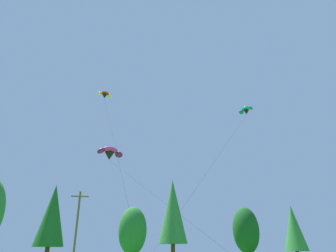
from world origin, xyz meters
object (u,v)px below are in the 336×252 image
(parafoil_kite_high_teal, at_px, (246,110))
(parafoil_kite_mid_magenta, at_px, (110,153))
(parafoil_kite_far_red_yellow, at_px, (105,95))
(utility_pole, at_px, (76,228))

(parafoil_kite_high_teal, relative_size, parafoil_kite_mid_magenta, 1.31)
(parafoil_kite_mid_magenta, height_order, parafoil_kite_far_red_yellow, parafoil_kite_far_red_yellow)
(utility_pole, xyz_separation_m, parafoil_kite_mid_magenta, (3.61, -4.91, 8.27))
(parafoil_kite_high_teal, xyz_separation_m, parafoil_kite_far_red_yellow, (-19.98, -0.42, 0.75))
(parafoil_kite_high_teal, distance_m, parafoil_kite_mid_magenta, 20.27)
(parafoil_kite_mid_magenta, bearing_deg, parafoil_kite_far_red_yellow, 135.45)
(parafoil_kite_high_teal, bearing_deg, utility_pole, 171.90)
(utility_pole, distance_m, parafoil_kite_mid_magenta, 10.27)
(utility_pole, xyz_separation_m, parafoil_kite_high_teal, (22.23, -3.16, 16.08))
(utility_pole, bearing_deg, parafoil_kite_high_teal, -8.10)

